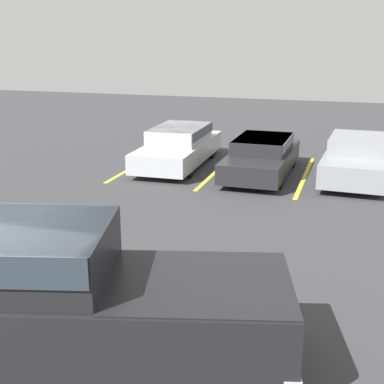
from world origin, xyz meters
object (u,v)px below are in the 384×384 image
parked_sedan_b (262,155)px  parked_sedan_c (357,157)px  pickup_truck (49,299)px  parked_sedan_a (179,145)px  wheel_stop_curb (255,149)px

parked_sedan_b → parked_sedan_c: 2.74m
pickup_truck → parked_sedan_a: 11.09m
parked_sedan_a → wheel_stop_curb: 3.53m
parked_sedan_c → wheel_stop_curb: bearing=-127.9°
pickup_truck → parked_sedan_a: (-1.96, 10.91, -0.25)m
parked_sedan_c → wheel_stop_curb: 4.71m
pickup_truck → parked_sedan_b: 10.49m
parked_sedan_a → parked_sedan_c: bearing=87.1°
pickup_truck → parked_sedan_c: bearing=57.1°
parked_sedan_c → wheel_stop_curb: size_ratio=2.45×
parked_sedan_b → pickup_truck: bearing=-3.8°
parked_sedan_a → wheel_stop_curb: bearing=144.3°
pickup_truck → parked_sedan_b: pickup_truck is taller
pickup_truck → wheel_stop_curb: bearing=75.4°
wheel_stop_curb → pickup_truck: bearing=-90.1°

